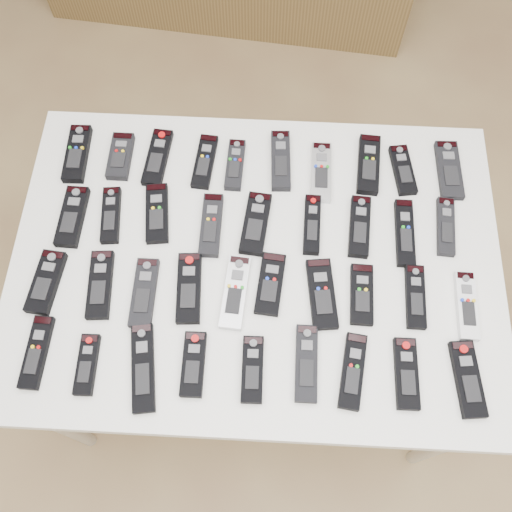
{
  "coord_description": "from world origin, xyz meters",
  "views": [
    {
      "loc": [
        0.05,
        -0.55,
        2.1
      ],
      "look_at": [
        0.02,
        0.05,
        0.8
      ],
      "focal_mm": 40.0,
      "sensor_mm": 36.0,
      "label": 1
    }
  ],
  "objects_px": {
    "remote_24": "(270,284)",
    "remote_9": "(449,170)",
    "remote_13": "(211,225)",
    "remote_15": "(312,225)",
    "remote_28": "(467,306)",
    "remote_12": "(157,213)",
    "remote_36": "(406,373)",
    "remote_27": "(415,297)",
    "remote_32": "(193,364)",
    "remote_3": "(205,162)",
    "remote_35": "(353,371)",
    "remote_19": "(46,282)",
    "remote_26": "(362,294)",
    "remote_37": "(468,379)",
    "remote_6": "(321,172)",
    "remote_0": "(77,154)",
    "remote_22": "(189,288)",
    "remote_5": "(281,161)",
    "remote_2": "(158,158)",
    "remote_20": "(100,285)",
    "remote_30": "(87,365)",
    "table": "(256,268)",
    "remote_7": "(369,165)",
    "remote_14": "(256,224)",
    "remote_33": "(252,369)",
    "remote_31": "(143,368)",
    "remote_29": "(37,352)",
    "remote_17": "(405,233)",
    "remote_23": "(235,292)",
    "remote_16": "(360,227)",
    "remote_21": "(144,293)",
    "remote_18": "(446,227)"
  },
  "relations": [
    {
      "from": "remote_7",
      "to": "remote_32",
      "type": "distance_m",
      "value": 0.72
    },
    {
      "from": "remote_30",
      "to": "remote_0",
      "type": "bearing_deg",
      "value": 101.44
    },
    {
      "from": "remote_22",
      "to": "remote_32",
      "type": "xyz_separation_m",
      "value": [
        0.03,
        -0.19,
        -0.0
      ]
    },
    {
      "from": "remote_5",
      "to": "remote_6",
      "type": "xyz_separation_m",
      "value": [
        0.11,
        -0.03,
        0.0
      ]
    },
    {
      "from": "remote_12",
      "to": "remote_19",
      "type": "relative_size",
      "value": 1.04
    },
    {
      "from": "remote_3",
      "to": "remote_27",
      "type": "height_order",
      "value": "remote_27"
    },
    {
      "from": "remote_14",
      "to": "remote_24",
      "type": "xyz_separation_m",
      "value": [
        0.04,
        -0.17,
        -0.0
      ]
    },
    {
      "from": "remote_21",
      "to": "remote_27",
      "type": "bearing_deg",
      "value": 2.08
    },
    {
      "from": "remote_2",
      "to": "remote_20",
      "type": "relative_size",
      "value": 1.0
    },
    {
      "from": "remote_2",
      "to": "remote_31",
      "type": "xyz_separation_m",
      "value": [
        0.04,
        -0.58,
        0.0
      ]
    },
    {
      "from": "remote_35",
      "to": "remote_19",
      "type": "bearing_deg",
      "value": 174.09
    },
    {
      "from": "table",
      "to": "remote_35",
      "type": "distance_m",
      "value": 0.37
    },
    {
      "from": "remote_21",
      "to": "remote_28",
      "type": "bearing_deg",
      "value": 0.56
    },
    {
      "from": "remote_0",
      "to": "remote_36",
      "type": "bearing_deg",
      "value": -34.66
    },
    {
      "from": "remote_32",
      "to": "remote_28",
      "type": "bearing_deg",
      "value": 14.94
    },
    {
      "from": "remote_6",
      "to": "remote_36",
      "type": "xyz_separation_m",
      "value": [
        0.2,
        -0.54,
        -0.0
      ]
    },
    {
      "from": "remote_28",
      "to": "remote_12",
      "type": "bearing_deg",
      "value": 165.59
    },
    {
      "from": "remote_13",
      "to": "remote_29",
      "type": "bearing_deg",
      "value": -136.86
    },
    {
      "from": "remote_24",
      "to": "remote_9",
      "type": "bearing_deg",
      "value": 42.61
    },
    {
      "from": "remote_7",
      "to": "remote_15",
      "type": "distance_m",
      "value": 0.25
    },
    {
      "from": "remote_6",
      "to": "remote_29",
      "type": "bearing_deg",
      "value": -140.79
    },
    {
      "from": "remote_19",
      "to": "remote_36",
      "type": "xyz_separation_m",
      "value": [
        0.88,
        -0.18,
        -0.0
      ]
    },
    {
      "from": "remote_5",
      "to": "remote_24",
      "type": "bearing_deg",
      "value": -94.89
    },
    {
      "from": "remote_0",
      "to": "remote_29",
      "type": "relative_size",
      "value": 1.03
    },
    {
      "from": "remote_27",
      "to": "remote_32",
      "type": "relative_size",
      "value": 1.07
    },
    {
      "from": "remote_24",
      "to": "remote_33",
      "type": "xyz_separation_m",
      "value": [
        -0.03,
        -0.22,
        0.0
      ]
    },
    {
      "from": "remote_22",
      "to": "remote_32",
      "type": "relative_size",
      "value": 1.2
    },
    {
      "from": "remote_6",
      "to": "remote_35",
      "type": "relative_size",
      "value": 1.02
    },
    {
      "from": "remote_18",
      "to": "remote_7",
      "type": "bearing_deg",
      "value": 141.32
    },
    {
      "from": "remote_33",
      "to": "remote_37",
      "type": "distance_m",
      "value": 0.5
    },
    {
      "from": "remote_23",
      "to": "remote_16",
      "type": "bearing_deg",
      "value": 36.77
    },
    {
      "from": "remote_13",
      "to": "remote_31",
      "type": "xyz_separation_m",
      "value": [
        -0.13,
        -0.38,
        -0.0
      ]
    },
    {
      "from": "table",
      "to": "remote_5",
      "type": "distance_m",
      "value": 0.31
    },
    {
      "from": "remote_9",
      "to": "remote_17",
      "type": "height_order",
      "value": "remote_17"
    },
    {
      "from": "remote_23",
      "to": "remote_27",
      "type": "distance_m",
      "value": 0.44
    },
    {
      "from": "remote_26",
      "to": "remote_37",
      "type": "xyz_separation_m",
      "value": [
        0.24,
        -0.2,
        0.0
      ]
    },
    {
      "from": "remote_36",
      "to": "remote_27",
      "type": "bearing_deg",
      "value": 79.91
    },
    {
      "from": "remote_7",
      "to": "remote_22",
      "type": "distance_m",
      "value": 0.6
    },
    {
      "from": "remote_9",
      "to": "remote_27",
      "type": "relative_size",
      "value": 1.1
    },
    {
      "from": "remote_29",
      "to": "remote_17",
      "type": "bearing_deg",
      "value": 23.92
    },
    {
      "from": "remote_0",
      "to": "remote_22",
      "type": "bearing_deg",
      "value": -49.23
    },
    {
      "from": "remote_14",
      "to": "remote_18",
      "type": "distance_m",
      "value": 0.49
    },
    {
      "from": "table",
      "to": "remote_0",
      "type": "xyz_separation_m",
      "value": [
        -0.51,
        0.29,
        0.07
      ]
    },
    {
      "from": "remote_14",
      "to": "remote_7",
      "type": "bearing_deg",
      "value": 39.37
    },
    {
      "from": "remote_14",
      "to": "remote_37",
      "type": "distance_m",
      "value": 0.64
    },
    {
      "from": "remote_17",
      "to": "remote_3",
      "type": "bearing_deg",
      "value": 160.85
    },
    {
      "from": "table",
      "to": "remote_33",
      "type": "distance_m",
      "value": 0.29
    },
    {
      "from": "remote_6",
      "to": "remote_37",
      "type": "height_order",
      "value": "same"
    },
    {
      "from": "remote_14",
      "to": "remote_21",
      "type": "relative_size",
      "value": 0.99
    },
    {
      "from": "remote_13",
      "to": "remote_15",
      "type": "bearing_deg",
      "value": 3.37
    }
  ]
}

